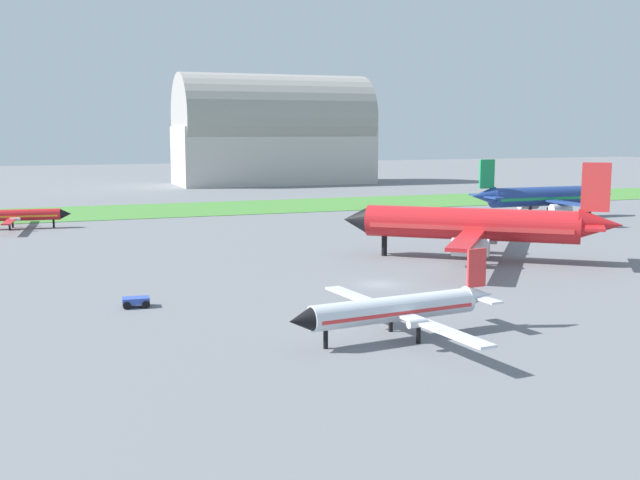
# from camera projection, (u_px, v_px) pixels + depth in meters

# --- Properties ---
(ground_plane) EXTENTS (600.00, 600.00, 0.00)m
(ground_plane) POSITION_uv_depth(u_px,v_px,m) (379.00, 284.00, 80.54)
(ground_plane) COLOR slate
(grass_taxiway_strip) EXTENTS (360.00, 28.00, 0.08)m
(grass_taxiway_strip) POSITION_uv_depth(u_px,v_px,m) (207.00, 209.00, 157.71)
(grass_taxiway_strip) COLOR #478438
(grass_taxiway_strip) RESTS_ON ground_plane
(airplane_midfield_jet) EXTENTS (29.17, 28.67, 12.22)m
(airplane_midfield_jet) POSITION_uv_depth(u_px,v_px,m) (476.00, 225.00, 94.90)
(airplane_midfield_jet) COLOR red
(airplane_midfield_jet) RESTS_ON ground_plane
(airplane_taxiing_turboprop) EXTENTS (17.71, 20.65, 6.19)m
(airplane_taxiing_turboprop) POSITION_uv_depth(u_px,v_px,m) (14.00, 215.00, 125.34)
(airplane_taxiing_turboprop) COLOR red
(airplane_taxiing_turboprop) RESTS_ON ground_plane
(airplane_foreground_turboprop) EXTENTS (18.56, 21.63, 6.49)m
(airplane_foreground_turboprop) POSITION_uv_depth(u_px,v_px,m) (398.00, 308.00, 59.45)
(airplane_foreground_turboprop) COLOR silver
(airplane_foreground_turboprop) RESTS_ON ground_plane
(airplane_parked_jet_far) EXTENTS (29.98, 30.60, 10.83)m
(airplane_parked_jet_far) POSITION_uv_depth(u_px,v_px,m) (544.00, 197.00, 140.50)
(airplane_parked_jet_far) COLOR navy
(airplane_parked_jet_far) RESTS_ON ground_plane
(baggage_cart_near_gate) EXTENTS (2.51, 1.93, 0.90)m
(baggage_cart_near_gate) POSITION_uv_depth(u_px,v_px,m) (136.00, 301.00, 70.18)
(baggage_cart_near_gate) COLOR #334FB2
(baggage_cart_near_gate) RESTS_ON ground_plane
(hangar_distant) EXTENTS (57.49, 25.74, 32.19)m
(hangar_distant) POSITION_uv_depth(u_px,v_px,m) (274.00, 132.00, 229.45)
(hangar_distant) COLOR #BCB7B2
(hangar_distant) RESTS_ON ground_plane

